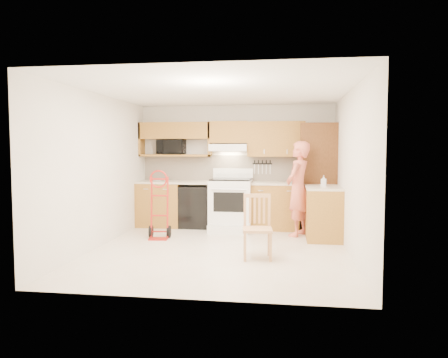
% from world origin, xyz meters
% --- Properties ---
extents(floor, '(4.00, 4.50, 0.02)m').
position_xyz_m(floor, '(0.00, 0.00, -0.01)').
color(floor, beige).
rests_on(floor, ground).
extents(ceiling, '(4.00, 4.50, 0.02)m').
position_xyz_m(ceiling, '(0.00, 0.00, 2.51)').
color(ceiling, white).
rests_on(ceiling, ground).
extents(wall_back, '(4.00, 0.02, 2.50)m').
position_xyz_m(wall_back, '(0.00, 2.26, 1.25)').
color(wall_back, silver).
rests_on(wall_back, ground).
extents(wall_front, '(4.00, 0.02, 2.50)m').
position_xyz_m(wall_front, '(0.00, -2.26, 1.25)').
color(wall_front, silver).
rests_on(wall_front, ground).
extents(wall_left, '(0.02, 4.50, 2.50)m').
position_xyz_m(wall_left, '(-2.01, 0.00, 1.25)').
color(wall_left, silver).
rests_on(wall_left, ground).
extents(wall_right, '(0.02, 4.50, 2.50)m').
position_xyz_m(wall_right, '(2.01, 0.00, 1.25)').
color(wall_right, silver).
rests_on(wall_right, ground).
extents(backsplash, '(3.92, 0.03, 0.55)m').
position_xyz_m(backsplash, '(0.00, 2.23, 1.20)').
color(backsplash, beige).
rests_on(backsplash, wall_back).
extents(lower_cab_left, '(0.90, 0.60, 0.90)m').
position_xyz_m(lower_cab_left, '(-1.55, 1.95, 0.45)').
color(lower_cab_left, '#AA7125').
rests_on(lower_cab_left, ground).
extents(dishwasher, '(0.60, 0.60, 0.85)m').
position_xyz_m(dishwasher, '(-0.80, 1.95, 0.42)').
color(dishwasher, black).
rests_on(dishwasher, ground).
extents(lower_cab_right, '(1.14, 0.60, 0.90)m').
position_xyz_m(lower_cab_right, '(0.83, 1.95, 0.45)').
color(lower_cab_right, '#AA7125').
rests_on(lower_cab_right, ground).
extents(countertop_left, '(1.50, 0.63, 0.04)m').
position_xyz_m(countertop_left, '(-1.25, 1.95, 0.92)').
color(countertop_left, beige).
rests_on(countertop_left, lower_cab_left).
extents(countertop_right, '(1.14, 0.63, 0.04)m').
position_xyz_m(countertop_right, '(0.83, 1.95, 0.92)').
color(countertop_right, beige).
rests_on(countertop_right, lower_cab_right).
extents(cab_return_right, '(0.60, 1.00, 0.90)m').
position_xyz_m(cab_return_right, '(1.70, 1.15, 0.45)').
color(cab_return_right, '#AA7125').
rests_on(cab_return_right, ground).
extents(countertop_return, '(0.63, 1.00, 0.04)m').
position_xyz_m(countertop_return, '(1.70, 1.15, 0.92)').
color(countertop_return, beige).
rests_on(countertop_return, cab_return_right).
extents(pantry_tall, '(0.70, 0.60, 2.10)m').
position_xyz_m(pantry_tall, '(1.65, 1.95, 1.05)').
color(pantry_tall, brown).
rests_on(pantry_tall, ground).
extents(upper_cab_left, '(1.50, 0.33, 0.34)m').
position_xyz_m(upper_cab_left, '(-1.25, 2.08, 1.98)').
color(upper_cab_left, '#AA7125').
rests_on(upper_cab_left, wall_back).
extents(upper_shelf_mw, '(1.50, 0.33, 0.04)m').
position_xyz_m(upper_shelf_mw, '(-1.25, 2.08, 1.47)').
color(upper_shelf_mw, '#AA7125').
rests_on(upper_shelf_mw, wall_back).
extents(upper_cab_center, '(0.76, 0.33, 0.44)m').
position_xyz_m(upper_cab_center, '(-0.12, 2.08, 1.94)').
color(upper_cab_center, '#AA7125').
rests_on(upper_cab_center, wall_back).
extents(upper_cab_right, '(1.14, 0.33, 0.70)m').
position_xyz_m(upper_cab_right, '(0.83, 2.08, 1.80)').
color(upper_cab_right, '#AA7125').
rests_on(upper_cab_right, wall_back).
extents(range_hood, '(0.76, 0.46, 0.14)m').
position_xyz_m(range_hood, '(-0.12, 2.02, 1.63)').
color(range_hood, white).
rests_on(range_hood, wall_back).
extents(knife_strip, '(0.40, 0.05, 0.29)m').
position_xyz_m(knife_strip, '(0.55, 2.21, 1.24)').
color(knife_strip, black).
rests_on(knife_strip, backsplash).
extents(microwave, '(0.57, 0.39, 0.31)m').
position_xyz_m(microwave, '(-1.34, 2.08, 1.65)').
color(microwave, black).
rests_on(microwave, upper_shelf_mw).
extents(range, '(0.82, 1.08, 1.20)m').
position_xyz_m(range, '(-0.04, 1.72, 0.60)').
color(range, white).
rests_on(range, ground).
extents(person, '(0.63, 0.75, 1.75)m').
position_xyz_m(person, '(1.26, 1.35, 0.87)').
color(person, '#DC6952').
rests_on(person, ground).
extents(hand_truck, '(0.48, 0.45, 1.11)m').
position_xyz_m(hand_truck, '(-1.21, 0.73, 0.55)').
color(hand_truck, '#AE1F17').
rests_on(hand_truck, ground).
extents(dining_chair, '(0.47, 0.50, 0.94)m').
position_xyz_m(dining_chair, '(0.63, -0.43, 0.47)').
color(dining_chair, '#E1A571').
rests_on(dining_chair, ground).
extents(soap_bottle, '(0.11, 0.11, 0.20)m').
position_xyz_m(soap_bottle, '(1.70, 1.18, 1.04)').
color(soap_bottle, white).
rests_on(soap_bottle, countertop_return).
extents(bowl, '(0.22, 0.22, 0.05)m').
position_xyz_m(bowl, '(-1.61, 1.95, 0.97)').
color(bowl, white).
rests_on(bowl, countertop_left).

